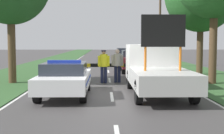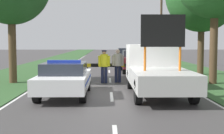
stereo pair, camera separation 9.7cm
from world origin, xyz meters
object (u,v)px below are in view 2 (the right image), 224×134
at_px(police_car, 65,78).
at_px(road_barrier, 108,67).
at_px(pedestrian_civilian, 118,63).
at_px(work_truck, 155,68).
at_px(traffic_cone_near_police, 147,79).
at_px(queued_car_wagon_maroon, 135,61).
at_px(utility_pole, 161,17).
at_px(traffic_cone_centre_front, 142,75).
at_px(queued_car_suv_grey, 127,57).
at_px(police_officer, 104,63).

relative_size(police_car, road_barrier, 1.66).
bearing_deg(pedestrian_civilian, work_truck, -40.97).
bearing_deg(traffic_cone_near_police, queued_car_wagon_maroon, 90.42).
relative_size(traffic_cone_near_police, queued_car_wagon_maroon, 0.12).
height_order(police_car, traffic_cone_near_police, police_car).
distance_m(police_car, utility_pole, 17.13).
relative_size(road_barrier, queued_car_wagon_maroon, 0.63).
distance_m(work_truck, traffic_cone_near_police, 2.99).
distance_m(police_car, work_truck, 3.87).
xyz_separation_m(traffic_cone_centre_front, utility_pole, (2.79, 9.66, 4.19)).
distance_m(police_car, queued_car_suv_grey, 16.06).
bearing_deg(work_truck, police_officer, -59.17).
bearing_deg(utility_pole, police_officer, -113.93).
distance_m(road_barrier, utility_pole, 12.16).
distance_m(traffic_cone_centre_front, queued_car_wagon_maroon, 4.40).
relative_size(traffic_cone_centre_front, queued_car_suv_grey, 0.13).
relative_size(work_truck, queued_car_suv_grey, 1.45).
height_order(police_car, traffic_cone_centre_front, police_car).
xyz_separation_m(police_car, queued_car_suv_grey, (3.57, 15.66, 0.13)).
bearing_deg(police_car, traffic_cone_centre_front, 59.41).
bearing_deg(queued_car_wagon_maroon, queued_car_suv_grey, -88.12).
relative_size(police_officer, traffic_cone_centre_front, 3.39).
height_order(traffic_cone_centre_front, queued_car_wagon_maroon, queued_car_wagon_maroon).
bearing_deg(police_car, pedestrian_civilian, 64.91).
xyz_separation_m(work_truck, traffic_cone_centre_front, (0.01, 4.97, -0.80)).
bearing_deg(road_barrier, police_officer, -100.36).
xyz_separation_m(traffic_cone_near_police, queued_car_wagon_maroon, (-0.05, 6.44, 0.59)).
xyz_separation_m(work_truck, queued_car_wagon_maroon, (-0.04, 9.32, -0.21)).
xyz_separation_m(traffic_cone_near_police, utility_pole, (2.78, 11.75, 4.18)).
xyz_separation_m(police_officer, queued_car_wagon_maroon, (2.19, 6.00, -0.20)).
height_order(traffic_cone_near_police, queued_car_wagon_maroon, queued_car_wagon_maroon).
bearing_deg(queued_car_wagon_maroon, road_barrier, 69.13).
distance_m(pedestrian_civilian, queued_car_suv_grey, 11.41).
distance_m(road_barrier, traffic_cone_centre_front, 2.30).
bearing_deg(work_truck, utility_pole, -103.78).
relative_size(police_car, work_truck, 0.78).
bearing_deg(road_barrier, queued_car_wagon_maroon, 72.79).
distance_m(traffic_cone_centre_front, queued_car_suv_grey, 9.97).
distance_m(police_officer, pedestrian_civilian, 0.79).
relative_size(police_car, police_officer, 2.62).
bearing_deg(traffic_cone_centre_front, pedestrian_civilian, -136.96).
relative_size(work_truck, queued_car_wagon_maroon, 1.34).
bearing_deg(police_car, utility_pole, 69.85).
relative_size(police_officer, traffic_cone_near_police, 3.36).
relative_size(work_truck, traffic_cone_near_police, 11.29).
relative_size(queued_car_wagon_maroon, utility_pole, 0.51).
height_order(police_officer, traffic_cone_near_police, police_officer).
bearing_deg(queued_car_wagon_maroon, police_officer, 69.96).
distance_m(road_barrier, queued_car_suv_grey, 10.99).
bearing_deg(police_officer, utility_pole, -134.89).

